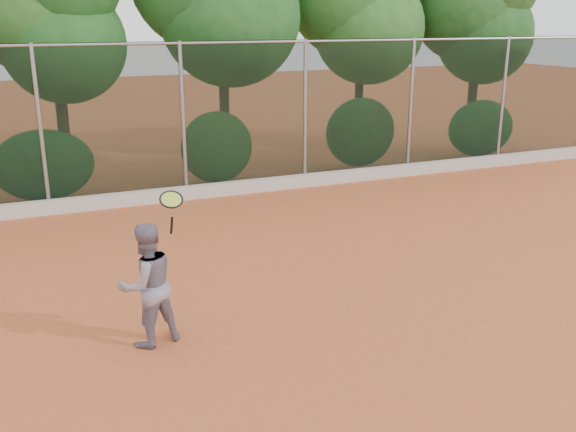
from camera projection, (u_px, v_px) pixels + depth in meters
name	position (u px, v px, depth m)	size (l,w,h in m)	color
ground	(317.00, 324.00, 8.71)	(80.00, 80.00, 0.00)	#BA562B
concrete_curb	(189.00, 193.00, 14.66)	(24.00, 0.20, 0.30)	#BCB6AE
tennis_player	(147.00, 285.00, 7.97)	(0.78, 0.61, 1.60)	slate
chainlink_fence	(183.00, 117.00, 14.31)	(24.09, 0.09, 3.50)	black
tennis_racket	(171.00, 202.00, 7.78)	(0.31, 0.30, 0.57)	black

